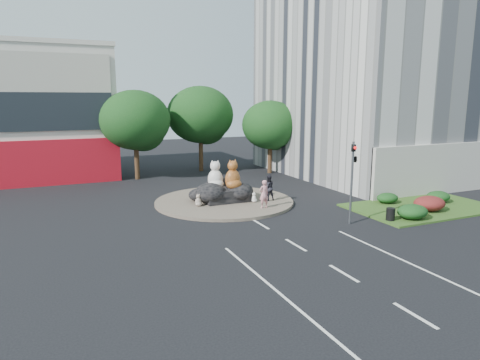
% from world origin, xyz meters
% --- Properties ---
extents(ground, '(120.00, 120.00, 0.00)m').
position_xyz_m(ground, '(0.00, 0.00, 0.00)').
color(ground, black).
rests_on(ground, ground).
extents(roundabout_island, '(10.00, 10.00, 0.20)m').
position_xyz_m(roundabout_island, '(0.00, 10.00, 0.10)').
color(roundabout_island, brown).
rests_on(roundabout_island, ground).
extents(rock_plinth, '(3.20, 2.60, 0.90)m').
position_xyz_m(rock_plinth, '(0.00, 10.00, 0.65)').
color(rock_plinth, black).
rests_on(rock_plinth, roundabout_island).
extents(grass_verge, '(10.00, 6.00, 0.12)m').
position_xyz_m(grass_verge, '(12.00, 3.00, 0.06)').
color(grass_verge, '#30531B').
rests_on(grass_verge, ground).
extents(tree_left, '(6.46, 6.46, 8.27)m').
position_xyz_m(tree_left, '(-3.93, 22.06, 5.25)').
color(tree_left, '#382314').
rests_on(tree_left, ground).
extents(tree_mid, '(6.84, 6.84, 8.76)m').
position_xyz_m(tree_mid, '(3.07, 24.06, 5.56)').
color(tree_mid, '#382314').
rests_on(tree_mid, ground).
extents(tree_right, '(5.70, 5.70, 7.30)m').
position_xyz_m(tree_right, '(9.07, 20.06, 4.63)').
color(tree_right, '#382314').
rests_on(tree_right, ground).
extents(hedge_near_green, '(2.00, 1.60, 0.90)m').
position_xyz_m(hedge_near_green, '(9.00, 1.00, 0.57)').
color(hedge_near_green, '#113715').
rests_on(hedge_near_green, grass_verge).
extents(hedge_red, '(2.20, 1.76, 0.99)m').
position_xyz_m(hedge_red, '(11.50, 2.00, 0.61)').
color(hedge_red, '#541A16').
rests_on(hedge_red, grass_verge).
extents(hedge_mid_green, '(1.80, 1.44, 0.81)m').
position_xyz_m(hedge_mid_green, '(14.00, 3.50, 0.53)').
color(hedge_mid_green, '#113715').
rests_on(hedge_mid_green, grass_verge).
extents(hedge_back_green, '(1.60, 1.28, 0.72)m').
position_xyz_m(hedge_back_green, '(10.50, 4.80, 0.48)').
color(hedge_back_green, '#113715').
rests_on(hedge_back_green, grass_verge).
extents(traffic_light, '(0.44, 1.24, 5.00)m').
position_xyz_m(traffic_light, '(5.10, 2.00, 3.62)').
color(traffic_light, '#595B60').
rests_on(traffic_light, ground).
extents(street_lamp, '(2.34, 0.22, 8.06)m').
position_xyz_m(street_lamp, '(12.82, 8.00, 4.55)').
color(street_lamp, '#595B60').
rests_on(street_lamp, ground).
extents(cat_white, '(1.60, 1.52, 2.08)m').
position_xyz_m(cat_white, '(-0.63, 10.11, 2.14)').
color(cat_white, silver).
rests_on(cat_white, rock_plinth).
extents(cat_tabby, '(1.44, 1.29, 2.15)m').
position_xyz_m(cat_tabby, '(0.46, 9.49, 2.18)').
color(cat_tabby, '#AB4A23').
rests_on(cat_tabby, rock_plinth).
extents(kitten_calico, '(0.53, 0.46, 0.87)m').
position_xyz_m(kitten_calico, '(-2.26, 9.13, 0.64)').
color(kitten_calico, silver).
rests_on(kitten_calico, roundabout_island).
extents(kitten_white, '(0.58, 0.58, 0.73)m').
position_xyz_m(kitten_white, '(1.73, 8.60, 0.57)').
color(kitten_white, white).
rests_on(kitten_white, roundabout_island).
extents(pedestrian_pink, '(0.74, 0.52, 1.91)m').
position_xyz_m(pedestrian_pink, '(1.64, 6.88, 1.16)').
color(pedestrian_pink, '#CD858C').
rests_on(pedestrian_pink, roundabout_island).
extents(pedestrian_dark, '(0.93, 0.73, 1.88)m').
position_xyz_m(pedestrian_dark, '(2.90, 8.64, 1.14)').
color(pedestrian_dark, black).
rests_on(pedestrian_dark, roundabout_island).
extents(litter_bin, '(0.61, 0.61, 0.77)m').
position_xyz_m(litter_bin, '(7.51, 1.28, 0.50)').
color(litter_bin, black).
rests_on(litter_bin, grass_verge).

